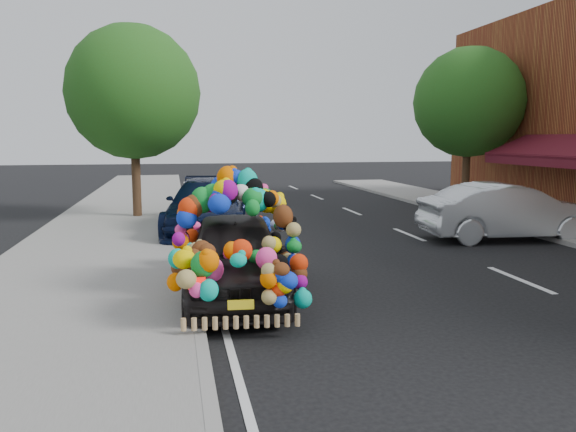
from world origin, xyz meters
name	(u,v)px	position (x,y,z in m)	size (l,w,h in m)	color
ground	(332,290)	(0.00, 0.00, 0.00)	(100.00, 100.00, 0.00)	black
sidewalk	(69,301)	(-4.30, 0.00, 0.06)	(4.00, 60.00, 0.12)	gray
kerb	(194,294)	(-2.35, 0.00, 0.07)	(0.15, 60.00, 0.13)	gray
lane_markings	(519,279)	(3.60, 0.00, 0.01)	(6.00, 50.00, 0.01)	silver
tree_near_sidewalk	(133,92)	(-3.80, 9.50, 4.02)	(4.20, 4.20, 6.13)	#332114
tree_far_b	(469,102)	(8.00, 10.00, 3.89)	(4.00, 4.00, 5.90)	#332114
plush_art_car	(235,235)	(-1.67, -0.06, 1.03)	(2.30, 4.37, 2.02)	black
navy_sedan	(207,206)	(-1.74, 6.38, 0.74)	(2.08, 5.10, 1.48)	black
silver_hatchback	(509,212)	(5.77, 3.77, 0.73)	(1.55, 4.44, 1.46)	silver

